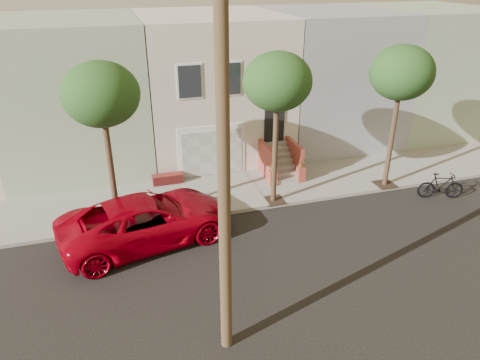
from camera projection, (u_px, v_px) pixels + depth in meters
name	position (u px, v px, depth m)	size (l,w,h in m)	color
ground	(285.00, 258.00, 15.70)	(90.00, 90.00, 0.00)	black
sidewalk	(241.00, 190.00, 20.28)	(40.00, 3.70, 0.15)	gray
house_row	(210.00, 83.00, 23.77)	(33.10, 11.70, 7.00)	beige
tree_left	(101.00, 96.00, 15.36)	(2.70, 2.57, 6.30)	#2D2116
tree_mid	(278.00, 83.00, 17.04)	(2.70, 2.57, 6.30)	#2D2116
tree_right	(402.00, 74.00, 18.46)	(2.70, 2.57, 6.30)	#2D2116
pickup_truck	(147.00, 220.00, 16.36)	(2.92, 6.33, 1.76)	#A30011
motorcycle	(441.00, 186.00, 19.52)	(0.56, 1.99, 1.20)	black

